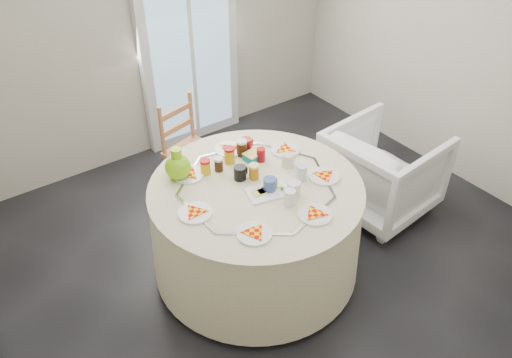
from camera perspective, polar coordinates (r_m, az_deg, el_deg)
floor at (r=3.78m, az=3.07°, el=-9.57°), size 4.00×4.00×0.00m
wall_back at (r=4.57m, az=-12.86°, el=17.62°), size 4.00×0.02×2.60m
wall_right at (r=4.43m, az=25.14°, el=14.55°), size 0.02×4.00×2.60m
glass_door at (r=4.77m, az=-7.71°, el=15.79°), size 1.00×0.08×2.10m
table at (r=3.49m, az=0.00°, el=-5.61°), size 1.46×1.46×0.74m
wooden_chair at (r=4.17m, az=-7.30°, el=3.60°), size 0.47×0.46×0.87m
armchair at (r=4.16m, az=14.31°, el=1.20°), size 0.80×0.84×0.81m
place_settings at (r=3.24m, az=0.00°, el=-0.43°), size 1.19×1.19×0.02m
jar_cluster at (r=3.38m, az=-2.72°, el=2.36°), size 0.49×0.32×0.13m
butter_tub at (r=3.49m, az=-0.24°, el=2.86°), size 0.15×0.12×0.06m
green_pitcher at (r=3.29m, az=-8.98°, el=1.90°), size 0.21×0.21×0.22m
cheese_platter at (r=3.18m, az=1.45°, el=-1.19°), size 0.31×0.24×0.04m
mugs_glasses at (r=3.29m, az=1.92°, el=1.05°), size 0.78×0.78×0.12m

